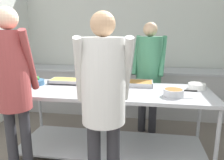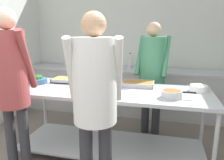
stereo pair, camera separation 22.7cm
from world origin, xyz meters
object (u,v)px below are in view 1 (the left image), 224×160
at_px(serving_tray_roast, 102,83).
at_px(plate_stack, 197,86).
at_px(cook_behind_counter, 149,67).
at_px(sauce_pan, 174,92).
at_px(guest_serving_right, 13,79).
at_px(serving_tray_greens, 68,81).
at_px(guest_serving_left, 103,92).
at_px(serving_tray_vegetables, 137,83).
at_px(water_bottle, 124,61).
at_px(broccoli_bowl, 35,81).

bearing_deg(serving_tray_roast, plate_stack, 0.02).
bearing_deg(plate_stack, cook_behind_counter, 137.86).
relative_size(sauce_pan, cook_behind_counter, 0.21).
height_order(plate_stack, guest_serving_right, guest_serving_right).
bearing_deg(plate_stack, guest_serving_right, -154.93).
bearing_deg(serving_tray_greens, guest_serving_right, -101.47).
xyz_separation_m(serving_tray_greens, cook_behind_counter, (1.13, 0.48, 0.16)).
distance_m(plate_stack, guest_serving_left, 1.43).
relative_size(serving_tray_vegetables, guest_serving_right, 0.23).
xyz_separation_m(sauce_pan, guest_serving_right, (-1.60, -0.53, 0.21)).
distance_m(guest_serving_left, cook_behind_counter, 1.60).
height_order(plate_stack, cook_behind_counter, cook_behind_counter).
distance_m(guest_serving_left, guest_serving_right, 0.93).
xyz_separation_m(serving_tray_vegetables, sauce_pan, (0.42, -0.45, 0.02)).
distance_m(sauce_pan, guest_serving_right, 1.70).
height_order(serving_tray_greens, cook_behind_counter, cook_behind_counter).
bearing_deg(water_bottle, plate_stack, -52.55).
relative_size(plate_stack, guest_serving_left, 0.13).
height_order(broccoli_bowl, serving_tray_roast, broccoli_bowl).
bearing_deg(plate_stack, broccoli_bowl, -176.87).
distance_m(serving_tray_vegetables, plate_stack, 0.75).
height_order(serving_tray_roast, water_bottle, water_bottle).
height_order(guest_serving_right, cook_behind_counter, guest_serving_right).
bearing_deg(serving_tray_roast, guest_serving_right, -127.97).
distance_m(serving_tray_vegetables, sauce_pan, 0.62).
bearing_deg(serving_tray_greens, broccoli_bowl, -156.03).
xyz_separation_m(serving_tray_roast, cook_behind_counter, (0.62, 0.54, 0.16)).
bearing_deg(guest_serving_right, plate_stack, 25.07).
bearing_deg(serving_tray_vegetables, serving_tray_roast, -170.33).
height_order(guest_serving_right, water_bottle, guest_serving_right).
distance_m(sauce_pan, cook_behind_counter, 0.96).
height_order(broccoli_bowl, plate_stack, broccoli_bowl).
height_order(sauce_pan, water_bottle, water_bottle).
bearing_deg(guest_serving_right, broccoli_bowl, 104.59).
distance_m(serving_tray_roast, guest_serving_left, 1.05).
bearing_deg(guest_serving_left, water_bottle, 91.92).
distance_m(serving_tray_greens, serving_tray_vegetables, 0.98).
height_order(serving_tray_vegetables, cook_behind_counter, cook_behind_counter).
relative_size(broccoli_bowl, water_bottle, 0.80).
bearing_deg(broccoli_bowl, serving_tray_greens, 23.97).
height_order(broccoli_bowl, water_bottle, water_bottle).
relative_size(serving_tray_greens, serving_tray_roast, 1.04).
bearing_deg(guest_serving_right, sauce_pan, 18.29).
relative_size(guest_serving_left, guest_serving_right, 0.97).
relative_size(serving_tray_roast, plate_stack, 2.09).
height_order(broccoli_bowl, serving_tray_greens, broccoli_bowl).
bearing_deg(guest_serving_left, cook_behind_counter, 75.47).
xyz_separation_m(serving_tray_roast, guest_serving_right, (-0.70, -0.90, 0.23)).
distance_m(serving_tray_greens, guest_serving_left, 1.30).
xyz_separation_m(broccoli_bowl, serving_tray_greens, (0.40, 0.18, -0.02)).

